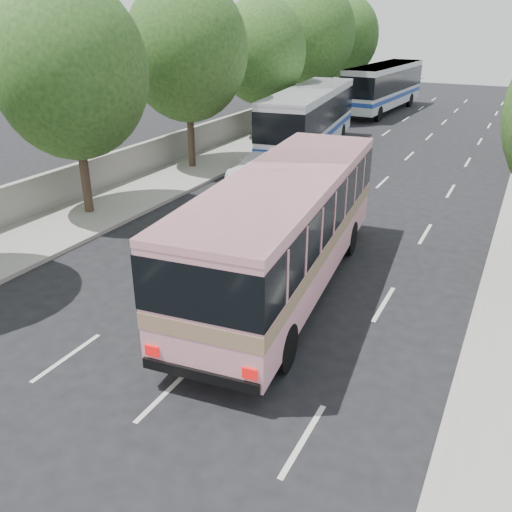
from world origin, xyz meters
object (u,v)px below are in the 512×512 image
Objects in this scene: white_pickup at (262,165)px; tour_coach_rear at (384,84)px; pink_bus at (285,220)px; pink_taxi at (290,185)px; tour_coach_front at (310,115)px.

white_pickup is 0.38× the size of tour_coach_rear.
pink_bus is 8.32m from pink_taxi.
tour_coach_rear reaches higher than pink_taxi.
pink_taxi is at bearing -42.57° from white_pickup.
tour_coach_rear is at bearing 82.72° from tour_coach_front.
white_pickup is 0.39× the size of tour_coach_front.
tour_coach_front is at bearing -86.35° from tour_coach_rear.
white_pickup is at bearing -86.36° from tour_coach_rear.
pink_bus reaches higher than white_pickup.
pink_bus reaches higher than pink_taxi.
pink_taxi is 9.39m from tour_coach_front.
tour_coach_front is at bearing 92.63° from white_pickup.
tour_coach_front is at bearing 101.90° from pink_taxi.
pink_bus is 0.91× the size of tour_coach_front.
tour_coach_front reaches higher than pink_bus.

